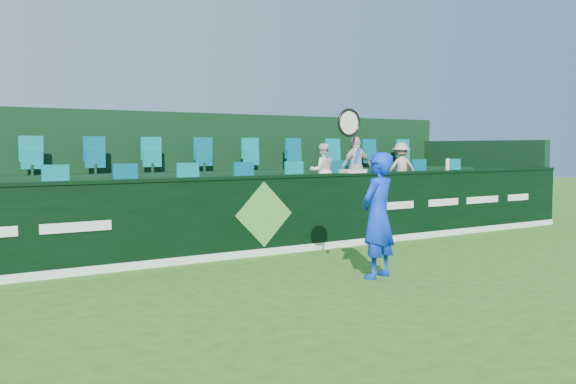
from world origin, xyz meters
TOP-DOWN VIEW (x-y plane):
  - ground at (0.00, 0.00)m, footprint 60.00×60.00m
  - sponsor_hoarding at (0.00, 4.00)m, footprint 16.00×0.25m
  - stand_tier_front at (0.00, 5.10)m, footprint 16.00×2.00m
  - stand_tier_back at (0.00, 7.00)m, footprint 16.00×1.80m
  - stand_rear at (0.00, 7.44)m, footprint 16.00×4.10m
  - seat_row_front at (0.00, 5.50)m, footprint 13.50×0.50m
  - seat_row_back at (0.00, 7.30)m, footprint 13.50×0.50m
  - tennis_player at (0.37, 1.46)m, footprint 1.21×0.60m
  - spectator_left at (2.12, 5.12)m, footprint 0.64×0.56m
  - spectator_middle at (3.01, 5.12)m, footprint 0.74×0.32m
  - spectator_right at (4.27, 5.12)m, footprint 0.82×0.62m
  - towel at (2.01, 4.00)m, footprint 0.44×0.29m
  - drinks_bottle at (4.52, 4.00)m, footprint 0.08×0.08m

SIDE VIEW (x-z plane):
  - ground at x=0.00m, z-range 0.00..0.00m
  - stand_tier_front at x=0.00m, z-range 0.00..0.80m
  - stand_tier_back at x=0.00m, z-range 0.00..1.30m
  - sponsor_hoarding at x=0.00m, z-range 0.00..1.35m
  - tennis_player at x=0.37m, z-range -0.30..2.09m
  - seat_row_front at x=0.00m, z-range 0.80..1.40m
  - stand_rear at x=0.00m, z-range -0.08..2.52m
  - spectator_left at x=2.12m, z-range 0.80..1.90m
  - spectator_right at x=4.27m, z-range 0.80..1.92m
  - towel at x=2.01m, z-range 1.35..1.42m
  - spectator_middle at x=3.01m, z-range 0.80..2.05m
  - drinks_bottle at x=4.52m, z-range 1.35..1.59m
  - seat_row_back at x=0.00m, z-range 1.30..1.90m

